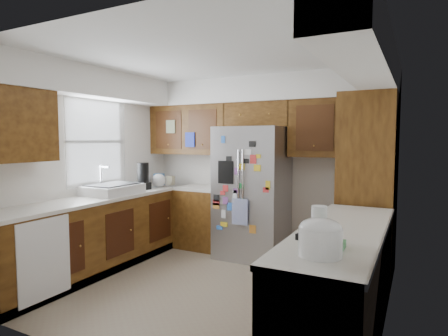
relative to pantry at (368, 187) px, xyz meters
The scene contains 12 objects.
floor 2.17m from the pantry, 142.52° to the right, with size 3.60×3.60×0.00m, color gray.
room_shell 1.94m from the pantry, 153.92° to the right, with size 3.64×3.24×2.52m.
left_counter_run 3.14m from the pantry, 158.56° to the right, with size 1.36×3.20×0.92m.
right_counter_run 1.75m from the pantry, 90.00° to the right, with size 0.63×2.25×0.92m.
pantry is the anchor object (origin of this frame).
fridge 1.51m from the pantry, behind, with size 0.90×0.79×1.80m.
bridge_cabinet 1.77m from the pantry, 169.43° to the left, with size 0.96×0.34×0.35m, color #3D200B.
fridge_top_items 2.00m from the pantry, 169.96° to the left, with size 0.92×0.34×0.29m.
sink_assembly 3.18m from the pantry, 160.65° to the right, with size 0.52×0.70×0.37m.
left_counter_clutter 2.97m from the pantry, behind, with size 0.32×0.87×0.38m.
rice_cooker 2.40m from the pantry, 90.01° to the right, with size 0.28×0.26×0.23m.
paper_towel 2.04m from the pantry, 92.62° to the right, with size 0.11×0.11×0.24m, color white.
Camera 1 is at (2.01, -3.51, 1.63)m, focal length 30.00 mm.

